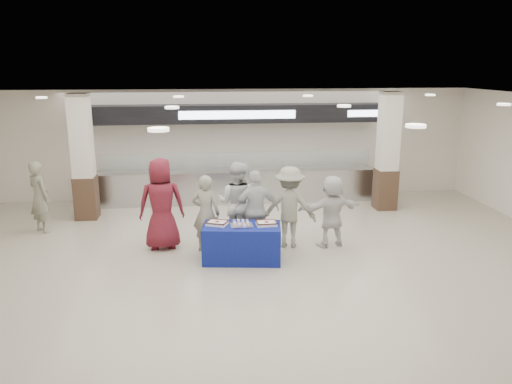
{
  "coord_description": "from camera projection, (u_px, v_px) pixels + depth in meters",
  "views": [
    {
      "loc": [
        -1.04,
        -8.65,
        3.87
      ],
      "look_at": [
        0.12,
        1.6,
        1.24
      ],
      "focal_mm": 35.0,
      "sensor_mm": 36.0,
      "label": 1
    }
  ],
  "objects": [
    {
      "name": "civilian_maroon",
      "position": [
        162.0,
        204.0,
        10.64
      ],
      "size": [
        1.02,
        0.71,
        1.99
      ],
      "primitive_type": "imported",
      "rotation": [
        0.0,
        0.0,
        3.23
      ],
      "color": "maroon",
      "rests_on": "ground"
    },
    {
      "name": "sheet_cake_left",
      "position": [
        217.0,
        223.0,
        10.02
      ],
      "size": [
        0.49,
        0.44,
        0.09
      ],
      "color": "white",
      "rests_on": "display_table"
    },
    {
      "name": "column_left",
      "position": [
        83.0,
        160.0,
        12.63
      ],
      "size": [
        0.55,
        0.55,
        3.2
      ],
      "color": "#3A261A",
      "rests_on": "ground"
    },
    {
      "name": "chef_tall",
      "position": [
        237.0,
        203.0,
        10.98
      ],
      "size": [
        1.1,
        1.0,
        1.85
      ],
      "primitive_type": "imported",
      "rotation": [
        0.0,
        0.0,
        2.73
      ],
      "color": "silver",
      "rests_on": "ground"
    },
    {
      "name": "soldier_bg",
      "position": [
        39.0,
        197.0,
        11.74
      ],
      "size": [
        0.73,
        0.73,
        1.71
      ],
      "primitive_type": "imported",
      "rotation": [
        0.0,
        0.0,
        2.37
      ],
      "color": "gray",
      "rests_on": "ground"
    },
    {
      "name": "ground",
      "position": [
        259.0,
        276.0,
        9.4
      ],
      "size": [
        14.0,
        14.0,
        0.0
      ],
      "primitive_type": "plane",
      "color": "beige",
      "rests_on": "ground"
    },
    {
      "name": "cupcake_tray",
      "position": [
        241.0,
        224.0,
        9.97
      ],
      "size": [
        0.45,
        0.34,
        0.07
      ],
      "color": "#ABACB0",
      "rests_on": "display_table"
    },
    {
      "name": "display_table",
      "position": [
        242.0,
        243.0,
        10.09
      ],
      "size": [
        1.64,
        0.98,
        0.75
      ],
      "primitive_type": "cube",
      "rotation": [
        0.0,
        0.0,
        -0.13
      ],
      "color": "navy",
      "rests_on": "ground"
    },
    {
      "name": "soldier_a",
      "position": [
        206.0,
        213.0,
        10.52
      ],
      "size": [
        0.7,
        0.57,
        1.66
      ],
      "primitive_type": "imported",
      "rotation": [
        0.0,
        0.0,
        2.83
      ],
      "color": "gray",
      "rests_on": "ground"
    },
    {
      "name": "serving_line",
      "position": [
        237.0,
        162.0,
        14.31
      ],
      "size": [
        8.7,
        0.85,
        2.8
      ],
      "color": "#B6B9BE",
      "rests_on": "ground"
    },
    {
      "name": "chef_short",
      "position": [
        256.0,
        210.0,
        10.62
      ],
      "size": [
        1.07,
        0.57,
        1.74
      ],
      "primitive_type": "imported",
      "rotation": [
        0.0,
        0.0,
        3.29
      ],
      "color": "silver",
      "rests_on": "ground"
    },
    {
      "name": "soldier_b",
      "position": [
        290.0,
        207.0,
        10.78
      ],
      "size": [
        1.28,
        0.94,
        1.78
      ],
      "primitive_type": "imported",
      "rotation": [
        0.0,
        0.0,
        2.88
      ],
      "color": "gray",
      "rests_on": "ground"
    },
    {
      "name": "sheet_cake_right",
      "position": [
        267.0,
        223.0,
        10.0
      ],
      "size": [
        0.41,
        0.33,
        0.09
      ],
      "color": "white",
      "rests_on": "display_table"
    },
    {
      "name": "civilian_white",
      "position": [
        332.0,
        211.0,
        10.82
      ],
      "size": [
        1.54,
        0.79,
        1.59
      ],
      "primitive_type": "imported",
      "rotation": [
        0.0,
        0.0,
        3.37
      ],
      "color": "white",
      "rests_on": "ground"
    },
    {
      "name": "column_right",
      "position": [
        387.0,
        154.0,
        13.5
      ],
      "size": [
        0.55,
        0.55,
        3.2
      ],
      "color": "#3A261A",
      "rests_on": "ground"
    }
  ]
}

